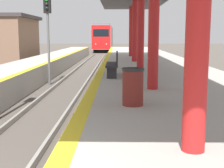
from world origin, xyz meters
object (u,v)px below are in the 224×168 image
signal_mid (48,23)px  trash_bin (133,87)px  train (104,38)px  bench (114,63)px

signal_mid → trash_bin: 10.28m
train → trash_bin: 49.33m
train → signal_mid: 39.93m
trash_bin → train: bearing=93.1°
train → bench: bearing=-87.1°
signal_mid → trash_bin: (3.90, -9.35, -1.75)m
train → signal_mid: (-1.19, -39.90, 0.99)m
train → bench: (2.23, -44.26, -0.68)m
signal_mid → trash_bin: signal_mid is taller
train → signal_mid: size_ratio=4.72×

